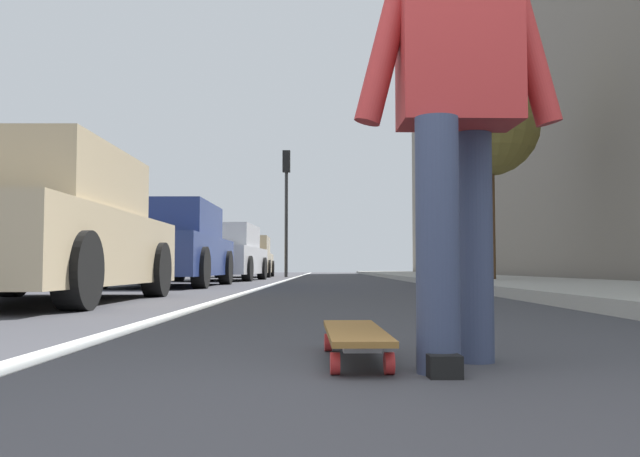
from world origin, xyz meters
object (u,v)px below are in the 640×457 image
object	(u,v)px
parked_car_near	(37,230)
street_tree_mid	(488,127)
skateboard	(355,335)
traffic_light	(286,190)
skater_person	(457,92)
parked_car_mid	(169,246)
parked_car_far	(223,254)
parked_car_end	(246,258)

from	to	relation	value
parked_car_near	street_tree_mid	size ratio (longest dim) A/B	1.01
skateboard	traffic_light	world-z (taller)	traffic_light
skater_person	parked_car_mid	bearing A→B (deg)	18.32
parked_car_near	parked_car_far	distance (m)	11.61
parked_car_far	parked_car_end	distance (m)	6.60
skateboard	parked_car_near	distance (m)	5.02
skater_person	parked_car_mid	world-z (taller)	skater_person
parked_car_near	street_tree_mid	distance (m)	9.27
skateboard	street_tree_mid	xyz separation A→B (m)	(10.73, -3.08, 3.01)
parked_car_near	traffic_light	distance (m)	18.55
parked_car_near	street_tree_mid	xyz separation A→B (m)	(6.67, -5.97, 2.40)
parked_car_far	skater_person	bearing A→B (deg)	-168.52
skateboard	skater_person	world-z (taller)	skater_person
street_tree_mid	parked_car_far	bearing A→B (deg)	50.28
traffic_light	parked_car_mid	bearing A→B (deg)	173.72
parked_car_near	street_tree_mid	world-z (taller)	street_tree_mid
skateboard	traffic_light	distance (m)	22.66
skateboard	parked_car_far	bearing A→B (deg)	10.37
parked_car_far	parked_car_end	world-z (taller)	parked_car_far
parked_car_near	traffic_light	bearing A→B (deg)	-4.11
skater_person	parked_car_near	xyz separation A→B (m)	(4.21, 3.24, -0.23)
parked_car_far	street_tree_mid	world-z (taller)	street_tree_mid
street_tree_mid	traffic_light	bearing A→B (deg)	21.76
traffic_light	skater_person	bearing A→B (deg)	-175.12
skateboard	parked_car_far	distance (m)	15.94
skateboard	parked_car_mid	xyz separation A→B (m)	(9.84, 2.96, 0.63)
skateboard	street_tree_mid	world-z (taller)	street_tree_mid
skateboard	traffic_light	bearing A→B (deg)	4.03
parked_car_end	street_tree_mid	bearing A→B (deg)	-152.11
skateboard	traffic_light	size ratio (longest dim) A/B	0.18
parked_car_near	traffic_light	size ratio (longest dim) A/B	0.89
parked_car_mid	traffic_light	distance (m)	12.87
parked_car_mid	street_tree_mid	distance (m)	6.55
parked_car_mid	traffic_light	xyz separation A→B (m)	(12.56, -1.38, 2.47)
parked_car_end	traffic_light	size ratio (longest dim) A/B	0.99
traffic_light	street_tree_mid	bearing A→B (deg)	-158.24
skateboard	parked_car_end	bearing A→B (deg)	7.74
traffic_light	parked_car_near	bearing A→B (deg)	175.89
parked_car_near	parked_car_end	distance (m)	18.20
parked_car_end	street_tree_mid	distance (m)	13.27
traffic_light	street_tree_mid	size ratio (longest dim) A/B	1.13
skater_person	street_tree_mid	xyz separation A→B (m)	(10.88, -2.73, 2.16)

